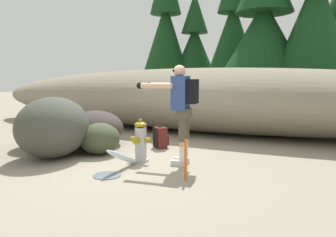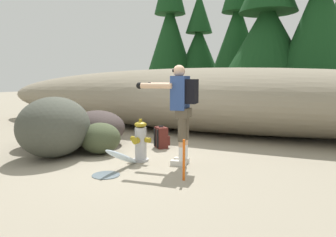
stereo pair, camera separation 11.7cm
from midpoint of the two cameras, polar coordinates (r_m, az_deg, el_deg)
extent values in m
cube|color=gray|center=(6.00, -6.29, -7.19)|extent=(56.00, 56.00, 0.04)
ellipsoid|color=gray|center=(9.00, 5.88, 3.38)|extent=(15.12, 3.20, 1.75)
cylinder|color=#B2B2B7|center=(5.78, -5.41, -7.32)|extent=(0.28, 0.28, 0.04)
cylinder|color=#B2B2B7|center=(5.71, -5.44, -4.39)|extent=(0.21, 0.21, 0.56)
ellipsoid|color=#9E8419|center=(5.66, -5.48, -1.10)|extent=(0.22, 0.22, 0.10)
cylinder|color=#9E8419|center=(5.65, -5.49, -0.34)|extent=(0.06, 0.06, 0.05)
cylinder|color=#9E8419|center=(5.78, -6.70, -3.59)|extent=(0.09, 0.09, 0.09)
cylinder|color=#9E8419|center=(5.62, -4.17, -3.86)|extent=(0.09, 0.09, 0.09)
cylinder|color=#9E8419|center=(5.58, -6.26, -3.98)|extent=(0.11, 0.09, 0.11)
ellipsoid|color=silver|center=(5.28, -8.71, -6.78)|extent=(0.10, 0.87, 0.47)
cylinder|color=slate|center=(5.01, -11.44, -9.89)|extent=(0.42, 0.42, 0.01)
cube|color=beige|center=(5.44, 1.28, -7.93)|extent=(0.27, 0.14, 0.09)
cylinder|color=white|center=(5.39, 1.90, -6.29)|extent=(0.10, 0.10, 0.24)
cylinder|color=#DBAD89|center=(5.35, 1.91, -4.57)|extent=(0.10, 0.10, 0.09)
cylinder|color=brown|center=(5.30, 1.92, -1.88)|extent=(0.13, 0.13, 0.42)
cube|color=beige|center=(5.63, 1.87, -7.42)|extent=(0.27, 0.14, 0.09)
cylinder|color=white|center=(5.57, 2.47, -5.83)|extent=(0.10, 0.10, 0.24)
cylinder|color=#DBAD89|center=(5.54, 2.48, -4.17)|extent=(0.10, 0.10, 0.09)
cylinder|color=brown|center=(5.50, 2.49, -1.57)|extent=(0.13, 0.13, 0.42)
cube|color=brown|center=(5.37, 2.23, 1.02)|extent=(0.25, 0.35, 0.16)
cube|color=#2D4784|center=(5.36, 1.62, 4.56)|extent=(0.29, 0.39, 0.56)
cube|color=black|center=(5.30, 3.70, 4.83)|extent=(0.20, 0.30, 0.40)
sphere|color=#DBAD89|center=(5.36, 1.43, 8.42)|extent=(0.20, 0.20, 0.20)
cube|color=black|center=(5.38, 0.55, 8.47)|extent=(0.04, 0.15, 0.04)
cylinder|color=#DBAD89|center=(5.26, -2.94, 5.82)|extent=(0.59, 0.18, 0.09)
sphere|color=black|center=(5.36, -5.65, 5.82)|extent=(0.11, 0.11, 0.11)
cylinder|color=#DBAD89|center=(5.67, -1.36, 5.93)|extent=(0.59, 0.18, 0.09)
sphere|color=black|center=(5.77, -3.91, 5.94)|extent=(0.11, 0.11, 0.11)
cube|color=#511E19|center=(6.78, -1.88, -3.40)|extent=(0.36, 0.35, 0.44)
cube|color=#511E19|center=(6.84, -0.86, -3.87)|extent=(0.20, 0.18, 0.20)
torus|color=black|center=(6.74, -1.89, -1.39)|extent=(0.10, 0.10, 0.02)
cube|color=black|center=(6.81, -3.04, -3.35)|extent=(0.06, 0.06, 0.37)
cube|color=black|center=(6.66, -2.55, -3.59)|extent=(0.06, 0.06, 0.37)
ellipsoid|color=#443E3B|center=(7.35, -21.15, -1.23)|extent=(1.41, 1.43, 0.90)
ellipsoid|color=#42443B|center=(6.32, -20.20, -1.47)|extent=(1.54, 1.75, 1.12)
ellipsoid|color=#3F3533|center=(7.27, -13.17, -1.61)|extent=(1.50, 1.45, 0.76)
ellipsoid|color=#3D462D|center=(6.38, -12.58, -3.49)|extent=(1.07, 1.08, 0.61)
cylinder|color=#47331E|center=(15.31, -0.62, 4.61)|extent=(0.26, 0.26, 1.56)
cone|color=#143D19|center=(15.40, -0.63, 13.89)|extent=(2.21, 2.21, 3.41)
cylinder|color=#47331E|center=(15.33, 4.42, 4.81)|extent=(0.23, 0.23, 1.67)
cone|color=#143D19|center=(15.38, 4.49, 12.12)|extent=(1.91, 1.91, 2.25)
cone|color=#143D19|center=(15.61, 4.56, 18.28)|extent=(1.24, 1.24, 1.87)
cylinder|color=#47331E|center=(13.93, 10.95, 4.55)|extent=(0.24, 0.24, 1.71)
cone|color=#143D19|center=(14.02, 11.18, 14.06)|extent=(2.03, 2.03, 2.93)
cylinder|color=#47331E|center=(11.61, 15.87, 3.21)|extent=(0.36, 0.36, 1.43)
cone|color=#143D19|center=(11.66, 16.22, 13.26)|extent=(2.97, 2.97, 2.65)
cylinder|color=#47331E|center=(11.21, 23.69, 3.37)|extent=(0.28, 0.28, 1.68)
cone|color=#143D19|center=(11.33, 24.31, 15.36)|extent=(2.29, 2.29, 3.04)
cylinder|color=#E55914|center=(4.64, 2.40, -7.35)|extent=(0.04, 0.04, 0.60)
camera|label=1|loc=(0.06, -90.59, -0.07)|focal=34.34mm
camera|label=2|loc=(0.06, 89.41, 0.07)|focal=34.34mm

